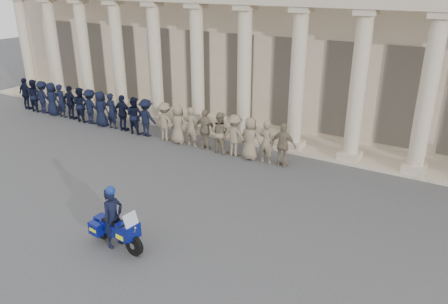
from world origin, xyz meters
TOP-DOWN VIEW (x-y plane):
  - ground at (0.00, 0.00)m, footprint 90.00×90.00m
  - building at (-0.00, 14.74)m, footprint 40.00×12.50m
  - officer_rank at (-6.82, 6.07)m, footprint 17.63×0.71m
  - motorcycle at (-0.17, -1.83)m, footprint 2.08×0.89m
  - rider at (-0.28, -1.82)m, footprint 0.51×0.72m

SIDE VIEW (x-z plane):
  - ground at x=0.00m, z-range 0.00..0.00m
  - motorcycle at x=-0.17m, z-range -0.09..1.24m
  - officer_rank at x=-6.82m, z-range 0.00..1.88m
  - rider at x=-0.28m, z-range -0.01..1.93m
  - building at x=0.00m, z-range 0.02..9.02m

